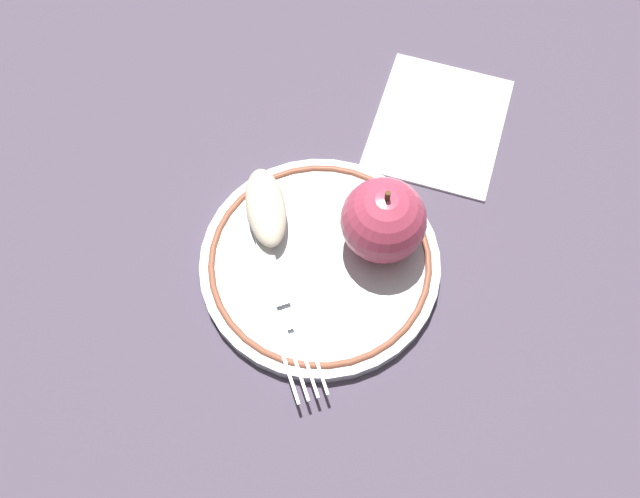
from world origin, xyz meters
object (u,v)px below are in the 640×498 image
(plate, at_px, (320,263))
(apple_red_whole, at_px, (383,220))
(fork, at_px, (279,296))
(apple_slice_front, at_px, (266,207))
(napkin_folded, at_px, (439,123))

(plate, height_order, apple_red_whole, apple_red_whole)
(plate, height_order, fork, fork)
(plate, xyz_separation_m, apple_red_whole, (-0.05, -0.01, 0.04))
(plate, relative_size, fork, 1.20)
(plate, bearing_deg, apple_red_whole, -164.69)
(apple_red_whole, relative_size, apple_slice_front, 1.04)
(apple_slice_front, relative_size, napkin_folded, 0.54)
(apple_red_whole, bearing_deg, napkin_folded, -119.32)
(fork, relative_size, napkin_folded, 1.20)
(apple_red_whole, xyz_separation_m, napkin_folded, (-0.07, -0.13, -0.05))
(plate, bearing_deg, fork, 41.31)
(apple_slice_front, xyz_separation_m, fork, (-0.01, 0.08, -0.01))
(apple_red_whole, bearing_deg, plate, 15.31)
(plate, distance_m, apple_slice_front, 0.07)
(apple_slice_front, bearing_deg, apple_red_whole, 65.41)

